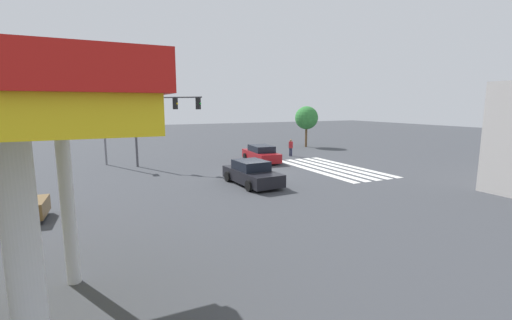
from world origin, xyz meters
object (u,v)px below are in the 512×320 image
object	(u,v)px
street_light_pole_a	(103,111)
car_2	(261,154)
car_1	(252,173)
tree_corner_a	(307,118)
pedestrian	(291,147)
traffic_signal_mast	(158,114)

from	to	relation	value
street_light_pole_a	car_2	bearing A→B (deg)	-108.99
car_1	tree_corner_a	bearing A→B (deg)	133.37
car_1	car_2	world-z (taller)	car_1
car_2	pedestrian	bearing A→B (deg)	-62.26
street_light_pole_a	car_1	bearing A→B (deg)	-145.76
street_light_pole_a	traffic_signal_mast	bearing A→B (deg)	-133.70
pedestrian	tree_corner_a	world-z (taller)	tree_corner_a
traffic_signal_mast	car_1	world-z (taller)	traffic_signal_mast
traffic_signal_mast	street_light_pole_a	bearing A→B (deg)	-178.70
car_1	pedestrian	world-z (taller)	pedestrian
traffic_signal_mast	tree_corner_a	xyz separation A→B (m)	(6.95, -18.28, -0.85)
car_1	traffic_signal_mast	bearing A→B (deg)	-156.17
traffic_signal_mast	car_2	xyz separation A→B (m)	(-0.64, -8.55, -3.59)
traffic_signal_mast	tree_corner_a	world-z (taller)	traffic_signal_mast
car_1	car_2	xyz separation A→B (m)	(7.48, -4.34, 0.00)
traffic_signal_mast	car_1	xyz separation A→B (m)	(-8.12, -4.21, -3.59)
car_2	pedestrian	size ratio (longest dim) A/B	2.95
traffic_signal_mast	pedestrian	xyz separation A→B (m)	(1.18, -12.67, -3.37)
car_1	pedestrian	distance (m)	12.58
tree_corner_a	car_1	bearing A→B (deg)	136.94
car_2	tree_corner_a	size ratio (longest dim) A/B	1.01
pedestrian	tree_corner_a	size ratio (longest dim) A/B	0.34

